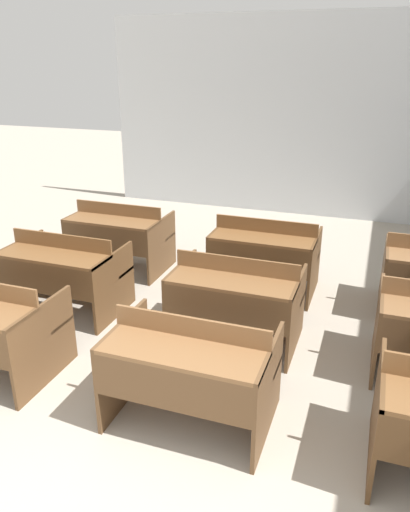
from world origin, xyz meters
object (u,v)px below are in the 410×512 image
object	(u,v)px
bench_third_left	(119,234)
bench_third_center	(264,253)
bench_front_center	(190,367)
bench_second_left	(64,270)
bench_second_center	(235,297)

from	to	relation	value
bench_third_left	bench_third_center	distance (m)	1.80
bench_front_center	bench_third_left	bearing A→B (deg)	128.16
bench_third_left	bench_third_center	bearing A→B (deg)	-0.54
bench_second_left	bench_second_center	xyz separation A→B (m)	(1.80, -0.01, 0.00)
bench_second_center	bench_front_center	bearing A→B (deg)	-89.57
bench_second_left	bench_front_center	bearing A→B (deg)	-32.44
bench_front_center	bench_third_center	xyz separation A→B (m)	(-0.01, 2.29, 0.00)
bench_second_center	bench_third_center	size ratio (longest dim) A/B	1.00
bench_front_center	bench_second_center	distance (m)	1.14
bench_second_center	bench_third_center	bearing A→B (deg)	90.32
bench_front_center	bench_second_center	size ratio (longest dim) A/B	1.00
bench_front_center	bench_third_left	distance (m)	2.94
bench_front_center	bench_third_center	size ratio (longest dim) A/B	1.00
bench_second_center	bench_third_center	world-z (taller)	same
bench_second_center	bench_third_left	size ratio (longest dim) A/B	1.00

